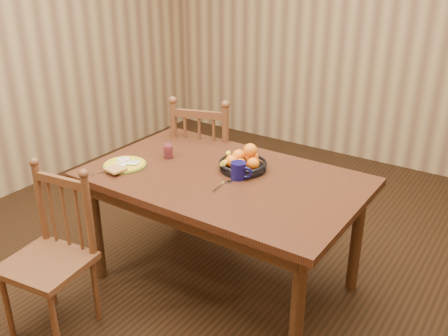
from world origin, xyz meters
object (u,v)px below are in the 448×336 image
Objects in this scene: breakfast_plate at (124,165)px; fruit_bowl at (243,162)px; dining_table at (224,189)px; coffee_mug at (239,171)px; chair_far at (206,164)px; chair_near at (51,257)px.

breakfast_plate is 1.01× the size of fruit_bowl.
breakfast_plate is (-0.58, -0.23, 0.10)m from dining_table.
breakfast_plate is 0.72m from coffee_mug.
dining_table is 0.17m from coffee_mug.
chair_far is 0.83m from breakfast_plate.
coffee_mug is (0.63, -0.54, 0.31)m from chair_far.
chair_far is (-0.54, 0.56, -0.17)m from dining_table.
fruit_bowl is (0.60, 0.98, 0.35)m from chair_near.
chair_near reaches higher than coffee_mug.
fruit_bowl is (-0.05, 0.12, -0.00)m from coffee_mug.
coffee_mug reaches higher than dining_table.
coffee_mug is (0.09, 0.02, 0.14)m from dining_table.
dining_table is 1.58× the size of chair_far.
breakfast_plate is at bearing 84.35° from chair_near.
coffee_mug is at bearing 19.94° from breakfast_plate.
chair_near is at bearing -123.42° from dining_table.
fruit_bowl is (0.62, 0.37, 0.03)m from breakfast_plate.
chair_near is (-0.56, -0.84, -0.22)m from dining_table.
coffee_mug is (0.67, 0.24, 0.04)m from breakfast_plate.
fruit_bowl is at bearing 30.46° from breakfast_plate.
breakfast_plate is at bearing -149.54° from fruit_bowl.
chair_far reaches higher than dining_table.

